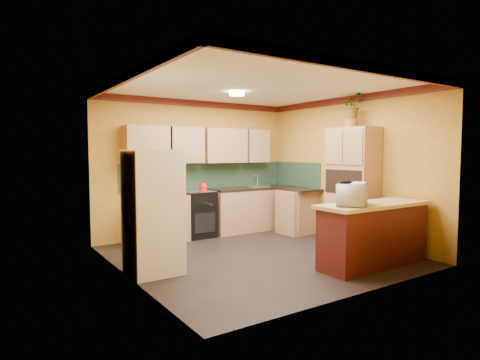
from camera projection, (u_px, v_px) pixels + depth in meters
name	position (u px, v px, depth m)	size (l,w,h in m)	color
room_shell	(248.00, 127.00, 6.58)	(4.24, 4.24, 2.72)	black
base_cabinets_back	(225.00, 212.00, 8.22)	(3.65, 0.60, 0.88)	tan
countertop_back	(225.00, 190.00, 8.19)	(3.65, 0.62, 0.04)	black
stove	(198.00, 214.00, 7.87)	(0.58, 0.58, 0.91)	black
kettle	(203.00, 186.00, 7.85)	(0.17, 0.17, 0.18)	red
sink	(256.00, 186.00, 8.61)	(0.48, 0.40, 0.03)	silver
base_cabinets_right	(299.00, 212.00, 8.28)	(0.60, 0.80, 0.88)	tan
countertop_right	(299.00, 189.00, 8.24)	(0.62, 0.80, 0.04)	black
fridge	(153.00, 212.00, 5.48)	(0.68, 0.66, 1.70)	white
pantry	(352.00, 187.00, 7.15)	(0.48, 0.90, 2.10)	tan
fern_pot	(351.00, 123.00, 7.11)	(0.22, 0.22, 0.16)	#985924
fern	(352.00, 106.00, 7.09)	(0.40, 0.35, 0.44)	tan
breakfast_bar	(374.00, 236.00, 5.87)	(1.80, 0.55, 0.88)	#511B12
bar_top	(374.00, 205.00, 5.83)	(1.90, 0.65, 0.05)	tan
microwave	(352.00, 194.00, 5.56)	(0.57, 0.38, 0.31)	white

